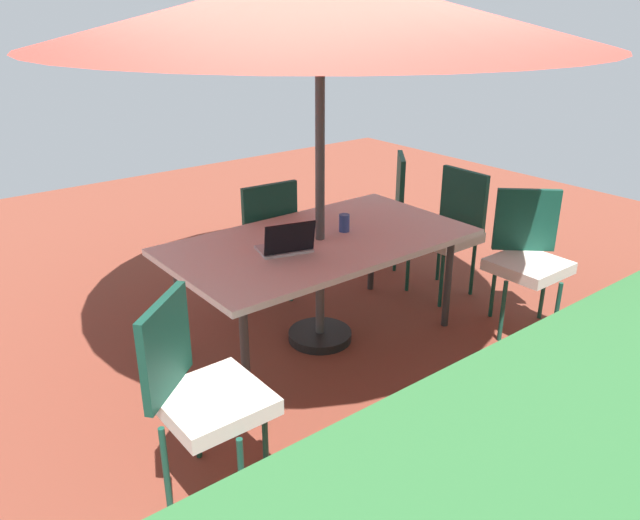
{
  "coord_description": "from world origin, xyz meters",
  "views": [
    {
      "loc": [
        2.36,
        2.99,
        2.18
      ],
      "look_at": [
        0.0,
        0.0,
        0.6
      ],
      "focal_mm": 35.01,
      "sensor_mm": 36.0,
      "label": 1
    }
  ],
  "objects_px": {
    "chair_south": "(262,235)",
    "laptop": "(286,245)",
    "chair_northeast": "(200,389)",
    "chair_northwest": "(527,254)",
    "dining_table": "(320,246)",
    "chair_west": "(449,226)",
    "chair_southwest": "(382,204)",
    "cup": "(344,223)",
    "patio_umbrella": "(320,8)"
  },
  "relations": [
    {
      "from": "laptop",
      "to": "dining_table",
      "type": "bearing_deg",
      "value": -154.77
    },
    {
      "from": "chair_northeast",
      "to": "laptop",
      "type": "bearing_deg",
      "value": -4.08
    },
    {
      "from": "chair_northwest",
      "to": "laptop",
      "type": "xyz_separation_m",
      "value": [
        1.58,
        -0.67,
        0.24
      ]
    },
    {
      "from": "laptop",
      "to": "cup",
      "type": "relative_size",
      "value": 3.16
    },
    {
      "from": "dining_table",
      "to": "chair_southwest",
      "type": "xyz_separation_m",
      "value": [
        -1.29,
        -0.76,
        -0.15
      ]
    },
    {
      "from": "patio_umbrella",
      "to": "chair_south",
      "type": "bearing_deg",
      "value": -92.42
    },
    {
      "from": "dining_table",
      "to": "cup",
      "type": "bearing_deg",
      "value": -176.16
    },
    {
      "from": "patio_umbrella",
      "to": "chair_northwest",
      "type": "distance_m",
      "value": 2.16
    },
    {
      "from": "chair_south",
      "to": "laptop",
      "type": "xyz_separation_m",
      "value": [
        0.34,
        0.81,
        0.24
      ]
    },
    {
      "from": "chair_northeast",
      "to": "chair_northwest",
      "type": "distance_m",
      "value": 2.58
    },
    {
      "from": "dining_table",
      "to": "chair_west",
      "type": "height_order",
      "value": "chair_west"
    },
    {
      "from": "chair_south",
      "to": "chair_southwest",
      "type": "bearing_deg",
      "value": -174.38
    },
    {
      "from": "chair_northeast",
      "to": "patio_umbrella",
      "type": "bearing_deg",
      "value": -9.26
    },
    {
      "from": "dining_table",
      "to": "chair_northwest",
      "type": "distance_m",
      "value": 1.47
    },
    {
      "from": "dining_table",
      "to": "chair_west",
      "type": "distance_m",
      "value": 1.3
    },
    {
      "from": "patio_umbrella",
      "to": "chair_northwest",
      "type": "height_order",
      "value": "patio_umbrella"
    },
    {
      "from": "chair_west",
      "to": "chair_southwest",
      "type": "distance_m",
      "value": 0.76
    },
    {
      "from": "dining_table",
      "to": "cup",
      "type": "height_order",
      "value": "cup"
    },
    {
      "from": "cup",
      "to": "chair_northwest",
      "type": "bearing_deg",
      "value": 144.84
    },
    {
      "from": "dining_table",
      "to": "chair_northwest",
      "type": "xyz_separation_m",
      "value": [
        -1.27,
        0.73,
        -0.15
      ]
    },
    {
      "from": "dining_table",
      "to": "chair_northwest",
      "type": "relative_size",
      "value": 2.02
    },
    {
      "from": "chair_northeast",
      "to": "chair_south",
      "type": "height_order",
      "value": "same"
    },
    {
      "from": "chair_south",
      "to": "chair_northwest",
      "type": "bearing_deg",
      "value": 135.3
    },
    {
      "from": "chair_northwest",
      "to": "cup",
      "type": "bearing_deg",
      "value": -172.45
    },
    {
      "from": "patio_umbrella",
      "to": "cup",
      "type": "relative_size",
      "value": 27.85
    },
    {
      "from": "chair_northwest",
      "to": "cup",
      "type": "relative_size",
      "value": 8.28
    },
    {
      "from": "patio_umbrella",
      "to": "chair_northeast",
      "type": "height_order",
      "value": "patio_umbrella"
    },
    {
      "from": "dining_table",
      "to": "chair_west",
      "type": "xyz_separation_m",
      "value": [
        -1.29,
        -0.0,
        -0.15
      ]
    },
    {
      "from": "patio_umbrella",
      "to": "chair_northeast",
      "type": "relative_size",
      "value": 3.36
    },
    {
      "from": "laptop",
      "to": "chair_south",
      "type": "bearing_deg",
      "value": -97.5
    },
    {
      "from": "dining_table",
      "to": "laptop",
      "type": "distance_m",
      "value": 0.33
    },
    {
      "from": "dining_table",
      "to": "chair_northeast",
      "type": "bearing_deg",
      "value": 30.69
    },
    {
      "from": "dining_table",
      "to": "chair_west",
      "type": "relative_size",
      "value": 2.02
    },
    {
      "from": "chair_northwest",
      "to": "chair_northeast",
      "type": "bearing_deg",
      "value": -136.18
    },
    {
      "from": "chair_southwest",
      "to": "chair_west",
      "type": "bearing_deg",
      "value": 40.93
    },
    {
      "from": "chair_west",
      "to": "laptop",
      "type": "distance_m",
      "value": 1.62
    },
    {
      "from": "dining_table",
      "to": "chair_southwest",
      "type": "bearing_deg",
      "value": -149.53
    },
    {
      "from": "chair_southwest",
      "to": "laptop",
      "type": "xyz_separation_m",
      "value": [
        1.6,
        0.81,
        0.24
      ]
    },
    {
      "from": "patio_umbrella",
      "to": "chair_southwest",
      "type": "xyz_separation_m",
      "value": [
        -1.29,
        -0.76,
        -1.59
      ]
    },
    {
      "from": "chair_northwest",
      "to": "chair_south",
      "type": "xyz_separation_m",
      "value": [
        1.24,
        -1.48,
        0.0
      ]
    },
    {
      "from": "cup",
      "to": "dining_table",
      "type": "bearing_deg",
      "value": 3.84
    },
    {
      "from": "patio_umbrella",
      "to": "laptop",
      "type": "bearing_deg",
      "value": 9.87
    },
    {
      "from": "patio_umbrella",
      "to": "chair_southwest",
      "type": "distance_m",
      "value": 2.19
    },
    {
      "from": "chair_south",
      "to": "cup",
      "type": "distance_m",
      "value": 0.8
    },
    {
      "from": "chair_southwest",
      "to": "laptop",
      "type": "relative_size",
      "value": 2.62
    },
    {
      "from": "chair_west",
      "to": "chair_northeast",
      "type": "bearing_deg",
      "value": -72.26
    },
    {
      "from": "chair_southwest",
      "to": "laptop",
      "type": "distance_m",
      "value": 1.81
    },
    {
      "from": "chair_northeast",
      "to": "cup",
      "type": "relative_size",
      "value": 8.28
    },
    {
      "from": "chair_northeast",
      "to": "chair_south",
      "type": "relative_size",
      "value": 1.0
    },
    {
      "from": "cup",
      "to": "chair_south",
      "type": "bearing_deg",
      "value": -75.8
    }
  ]
}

